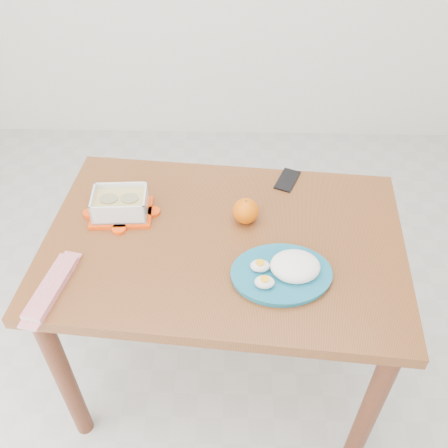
{
  "coord_description": "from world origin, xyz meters",
  "views": [
    {
      "loc": [
        0.12,
        -1.05,
        1.83
      ],
      "look_at": [
        0.1,
        0.02,
        0.81
      ],
      "focal_mm": 40.0,
      "sensor_mm": 36.0,
      "label": 1
    }
  ],
  "objects_px": {
    "rice_plate": "(286,270)",
    "smartphone": "(287,180)",
    "dining_table": "(224,262)",
    "food_container": "(120,204)",
    "orange_fruit": "(246,211)"
  },
  "relations": [
    {
      "from": "dining_table",
      "to": "orange_fruit",
      "type": "bearing_deg",
      "value": 55.73
    },
    {
      "from": "rice_plate",
      "to": "dining_table",
      "type": "bearing_deg",
      "value": 135.33
    },
    {
      "from": "rice_plate",
      "to": "smartphone",
      "type": "bearing_deg",
      "value": 80.12
    },
    {
      "from": "rice_plate",
      "to": "food_container",
      "type": "bearing_deg",
      "value": 148.72
    },
    {
      "from": "food_container",
      "to": "smartphone",
      "type": "relative_size",
      "value": 1.68
    },
    {
      "from": "orange_fruit",
      "to": "rice_plate",
      "type": "xyz_separation_m",
      "value": [
        0.11,
        -0.23,
        -0.02
      ]
    },
    {
      "from": "orange_fruit",
      "to": "dining_table",
      "type": "bearing_deg",
      "value": -129.27
    },
    {
      "from": "dining_table",
      "to": "orange_fruit",
      "type": "height_order",
      "value": "orange_fruit"
    },
    {
      "from": "orange_fruit",
      "to": "rice_plate",
      "type": "relative_size",
      "value": 0.27
    },
    {
      "from": "dining_table",
      "to": "rice_plate",
      "type": "height_order",
      "value": "rice_plate"
    },
    {
      "from": "rice_plate",
      "to": "smartphone",
      "type": "relative_size",
      "value": 2.57
    },
    {
      "from": "rice_plate",
      "to": "smartphone",
      "type": "xyz_separation_m",
      "value": [
        0.03,
        0.43,
        -0.02
      ]
    },
    {
      "from": "orange_fruit",
      "to": "smartphone",
      "type": "height_order",
      "value": "orange_fruit"
    },
    {
      "from": "dining_table",
      "to": "smartphone",
      "type": "height_order",
      "value": "smartphone"
    },
    {
      "from": "orange_fruit",
      "to": "rice_plate",
      "type": "height_order",
      "value": "orange_fruit"
    }
  ]
}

